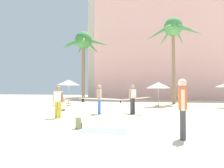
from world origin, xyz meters
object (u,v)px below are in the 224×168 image
object	(u,v)px
person_far_right	(100,98)
beach_towel	(104,131)
person_mid_right	(133,98)
cafe_umbrella_0	(158,85)
palm_tree_left	(173,32)
cafe_umbrella_2	(68,82)
person_mid_center	(183,106)
person_far_left	(62,106)
person_near_right	(58,101)
palm_tree_far_left	(83,44)
backpack	(78,123)

from	to	relation	value
person_far_right	beach_towel	bearing A→B (deg)	-82.77
beach_towel	person_mid_right	bearing A→B (deg)	86.44
beach_towel	cafe_umbrella_0	bearing A→B (deg)	80.56
palm_tree_left	person_mid_right	xyz separation A→B (m)	(-3.17, -10.33, -6.78)
cafe_umbrella_2	person_mid_center	world-z (taller)	cafe_umbrella_2
person_far_left	person_near_right	size ratio (longest dim) A/B	0.57
beach_towel	person_far_left	size ratio (longest dim) A/B	1.79
cafe_umbrella_0	person_far_right	xyz separation A→B (m)	(-3.44, -6.23, -0.94)
cafe_umbrella_2	person_mid_right	xyz separation A→B (m)	(7.09, -6.48, -1.28)
cafe_umbrella_0	person_far_left	size ratio (longest dim) A/B	2.29
person_far_right	person_near_right	world-z (taller)	person_far_right
palm_tree_far_left	person_mid_center	xyz separation A→B (m)	(9.72, -18.09, -6.32)
person_mid_center	person_near_right	world-z (taller)	person_mid_center
cafe_umbrella_0	person_mid_center	world-z (taller)	cafe_umbrella_0
backpack	beach_towel	bearing A→B (deg)	-39.44
cafe_umbrella_2	person_mid_right	bearing A→B (deg)	-42.41
cafe_umbrella_2	person_near_right	bearing A→B (deg)	-68.69
backpack	person_far_right	size ratio (longest dim) A/B	0.16
palm_tree_left	person_far_left	distance (m)	14.48
palm_tree_left	cafe_umbrella_0	world-z (taller)	palm_tree_left
person_mid_center	person_far_left	xyz separation A→B (m)	(-7.20, 7.19, -0.62)
palm_tree_far_left	person_far_right	distance (m)	15.03
palm_tree_far_left	person_near_right	size ratio (longest dim) A/B	5.43
cafe_umbrella_0	cafe_umbrella_2	bearing A→B (deg)	174.90
cafe_umbrella_0	person_mid_right	bearing A→B (deg)	-104.95
beach_towel	person_near_right	xyz separation A→B (m)	(-3.15, 2.77, 0.88)
palm_tree_left	beach_towel	size ratio (longest dim) A/B	5.56
person_mid_right	person_near_right	distance (m)	4.45
cafe_umbrella_2	backpack	size ratio (longest dim) A/B	5.90
palm_tree_far_left	backpack	distance (m)	19.59
person_mid_center	person_far_left	bearing A→B (deg)	138.04
palm_tree_left	person_far_left	size ratio (longest dim) A/B	9.95
palm_tree_left	person_near_right	bearing A→B (deg)	-116.96
backpack	person_far_left	world-z (taller)	person_far_left
palm_tree_left	person_mid_right	world-z (taller)	palm_tree_left
palm_tree_left	backpack	distance (m)	17.94
cafe_umbrella_2	backpack	bearing A→B (deg)	-64.13
backpack	person_mid_center	xyz separation A→B (m)	(3.52, -0.90, 0.74)
person_mid_right	cafe_umbrella_0	bearing A→B (deg)	110.24
palm_tree_far_left	cafe_umbrella_2	xyz separation A→B (m)	(0.48, -5.40, -5.05)
palm_tree_left	backpack	world-z (taller)	palm_tree_left
palm_tree_far_left	palm_tree_left	xyz separation A→B (m)	(10.74, -1.54, 0.45)
person_mid_right	person_far_left	world-z (taller)	person_mid_right
palm_tree_far_left	cafe_umbrella_2	distance (m)	7.41
cafe_umbrella_0	person_mid_center	xyz separation A→B (m)	(0.62, -11.92, -0.92)
cafe_umbrella_0	cafe_umbrella_2	size ratio (longest dim) A/B	0.86
cafe_umbrella_0	person_far_right	size ratio (longest dim) A/B	0.79
palm_tree_far_left	cafe_umbrella_0	world-z (taller)	palm_tree_far_left
palm_tree_left	beach_towel	world-z (taller)	palm_tree_left
cafe_umbrella_0	backpack	size ratio (longest dim) A/B	5.06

